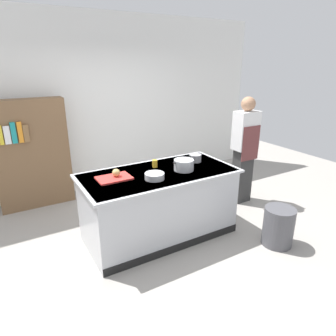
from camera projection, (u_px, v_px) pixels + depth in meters
The scene contains 12 objects.
ground_plane at pixel (160, 234), 4.08m from camera, with size 10.00×10.00×0.00m, color #9E9991.
back_wall at pixel (101, 104), 5.27m from camera, with size 6.40×0.12×3.00m, color white.
counter_island at pixel (159, 203), 3.92m from camera, with size 1.98×0.98×0.90m.
cutting_board at pixel (114, 178), 3.56m from camera, with size 0.40×0.28×0.02m, color red.
onion at pixel (116, 173), 3.57m from camera, with size 0.09×0.09×0.09m, color tan.
stock_pot at pixel (184, 165), 3.82m from camera, with size 0.32×0.25×0.14m.
sauce_pan at pixel (195, 158), 4.16m from camera, with size 0.23×0.17×0.10m.
mixing_bowl at pixel (155, 176), 3.55m from camera, with size 0.24×0.24×0.07m, color #B7BABF.
juice_cup at pixel (155, 164), 3.94m from camera, with size 0.07×0.07×0.10m, color yellow.
trash_bin at pixel (278, 226), 3.78m from camera, with size 0.38×0.38×0.50m, color #4C4C51.
person_chef at pixel (245, 148), 4.76m from camera, with size 0.38×0.25×1.72m.
bookshelf at pixel (32, 155), 4.64m from camera, with size 1.10×0.31×1.70m.
Camera 1 is at (-1.69, -3.10, 2.23)m, focal length 32.00 mm.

